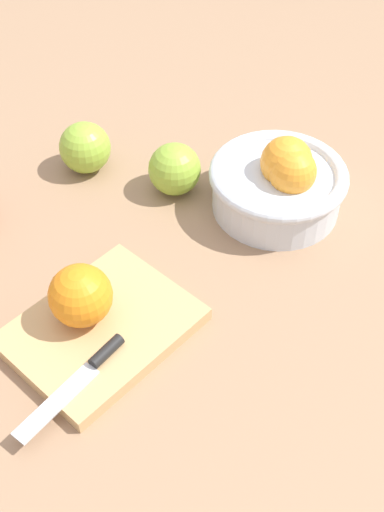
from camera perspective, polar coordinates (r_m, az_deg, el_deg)
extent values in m
plane|color=#997556|center=(0.87, -5.73, 0.35)|extent=(2.40, 2.40, 0.00)
cylinder|color=silver|center=(0.92, 7.39, 5.66)|extent=(0.18, 0.18, 0.06)
torus|color=silver|center=(0.90, 7.56, 7.08)|extent=(0.19, 0.19, 0.02)
sphere|color=orange|center=(0.89, 8.76, 7.27)|extent=(0.06, 0.06, 0.06)
sphere|color=orange|center=(0.90, 8.23, 8.09)|extent=(0.07, 0.07, 0.07)
cube|color=tan|center=(0.78, -7.84, -6.26)|extent=(0.22, 0.18, 0.02)
sphere|color=orange|center=(0.76, -9.69, -3.42)|extent=(0.07, 0.07, 0.07)
cube|color=silver|center=(0.72, -11.70, -12.36)|extent=(0.11, 0.02, 0.00)
cylinder|color=black|center=(0.74, -7.46, -8.23)|extent=(0.05, 0.02, 0.01)
sphere|color=#8EB738|center=(0.99, -9.31, 9.31)|extent=(0.08, 0.08, 0.08)
sphere|color=#8EB738|center=(0.94, -1.53, 7.58)|extent=(0.08, 0.08, 0.08)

